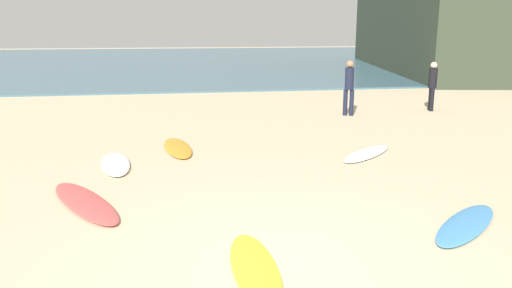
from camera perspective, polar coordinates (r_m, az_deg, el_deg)
The scene contains 10 objects.
ground_plane at distance 6.32m, azimuth 2.68°, elevation -13.45°, with size 120.00×120.00×0.00m, color #C6B28E.
ocean_water at distance 41.56m, azimuth -7.58°, elevation 9.45°, with size 120.00×40.00×0.08m, color #426675.
surfboard_0 at distance 11.91m, azimuth -8.92°, elevation -0.42°, with size 0.59×2.09×0.07m, color orange.
surfboard_1 at distance 10.82m, azimuth -15.72°, elevation -2.17°, with size 0.58×1.95×0.08m, color white.
surfboard_2 at distance 7.98m, azimuth 22.80°, elevation -8.42°, with size 0.54×2.02×0.06m, color #488FD1.
surfboard_3 at distance 11.53m, azimuth 12.51°, elevation -1.06°, with size 0.53×1.99×0.06m, color silver.
surfboard_4 at distance 6.14m, azimuth -0.14°, elevation -13.91°, with size 0.54×1.96×0.07m, color yellow.
surfboard_5 at distance 8.67m, azimuth -18.91°, elevation -6.27°, with size 0.60×2.49×0.08m, color #DA504C.
beachgoer_near at distance 17.98m, azimuth 19.45°, elevation 6.47°, with size 0.34×0.34×1.64m.
beachgoer_mid at distance 16.30m, azimuth 10.56°, elevation 6.62°, with size 0.37×0.37×1.76m.
Camera 1 is at (-1.18, -5.51, 2.86)m, focal length 35.13 mm.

